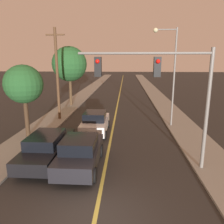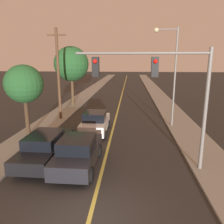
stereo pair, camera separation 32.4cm
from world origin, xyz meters
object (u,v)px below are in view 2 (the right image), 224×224
at_px(car_near_lane_second, 95,122).
at_px(car_near_lane_front, 78,152).
at_px(streetlamp_right, 170,65).
at_px(utility_pole_left, 58,73).
at_px(tree_left_near, 24,84).
at_px(traffic_signal_mast, 162,83).
at_px(tree_left_far, 71,64).
at_px(car_outer_lane_front, 46,146).

bearing_deg(car_near_lane_second, car_near_lane_front, -90.00).
xyz_separation_m(car_near_lane_front, streetlamp_right, (5.61, 7.55, 4.13)).
height_order(car_near_lane_front, utility_pole_left, utility_pole_left).
bearing_deg(tree_left_near, utility_pole_left, 80.38).
bearing_deg(car_near_lane_front, traffic_signal_mast, 2.77).
distance_m(car_near_lane_front, traffic_signal_mast, 5.31).
xyz_separation_m(car_near_lane_second, tree_left_far, (-4.26, 9.70, 4.09)).
height_order(traffic_signal_mast, tree_left_far, tree_left_far).
height_order(car_outer_lane_front, tree_left_near, tree_left_near).
distance_m(car_near_lane_front, streetlamp_right, 10.27).
relative_size(car_near_lane_front, traffic_signal_mast, 0.71).
xyz_separation_m(car_near_lane_front, car_near_lane_second, (0.00, 5.46, -0.01)).
height_order(utility_pole_left, tree_left_near, utility_pole_left).
height_order(car_near_lane_front, tree_left_near, tree_left_near).
height_order(car_near_lane_second, streetlamp_right, streetlamp_right).
distance_m(traffic_signal_mast, tree_left_far, 17.10).
height_order(car_near_lane_front, streetlamp_right, streetlamp_right).
bearing_deg(car_near_lane_front, car_near_lane_second, 90.00).
distance_m(car_near_lane_second, traffic_signal_mast, 7.48).
relative_size(streetlamp_right, tree_left_near, 1.54).
bearing_deg(tree_left_far, car_near_lane_second, -66.30).
height_order(car_near_lane_second, tree_left_near, tree_left_near).
relative_size(car_near_lane_front, tree_left_far, 0.64).
bearing_deg(tree_left_near, traffic_signal_mast, -24.75).
xyz_separation_m(car_near_lane_second, traffic_signal_mast, (4.00, -5.27, 3.50)).
distance_m(streetlamp_right, tree_left_far, 12.45).
relative_size(car_near_lane_second, streetlamp_right, 0.55).
xyz_separation_m(car_outer_lane_front, utility_pole_left, (-1.84, 8.24, 3.43)).
relative_size(car_outer_lane_front, tree_left_near, 1.03).
relative_size(car_near_lane_front, streetlamp_right, 0.57).
relative_size(traffic_signal_mast, utility_pole_left, 0.77).
relative_size(car_near_lane_second, car_outer_lane_front, 0.82).
bearing_deg(traffic_signal_mast, car_outer_lane_front, 175.01).
distance_m(car_outer_lane_front, streetlamp_right, 11.00).
distance_m(car_near_lane_second, tree_left_far, 11.35).
xyz_separation_m(car_outer_lane_front, tree_left_near, (-2.65, 3.44, 2.94)).
bearing_deg(streetlamp_right, tree_left_far, 142.37).
bearing_deg(tree_left_near, car_outer_lane_front, -52.40).
bearing_deg(utility_pole_left, traffic_signal_mast, -48.38).
bearing_deg(car_outer_lane_front, car_near_lane_front, -20.12).
xyz_separation_m(streetlamp_right, tree_left_near, (-10.21, -3.40, -1.21)).
xyz_separation_m(traffic_signal_mast, tree_left_near, (-8.60, 3.96, -0.57)).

